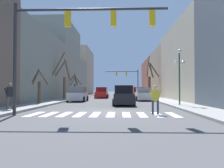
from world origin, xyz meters
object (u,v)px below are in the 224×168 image
Objects in this scene: traffic_signal_near at (72,30)px; car_at_intersection at (102,93)px; car_driving_toward_lane at (78,95)px; car_parked_left_near at (143,94)px; street_tree_right_far at (39,88)px; street_tree_left_near at (74,85)px; pedestrian_crossing_street at (10,94)px; car_parked_right_mid at (124,96)px; car_parked_left_far at (138,93)px; street_tree_left_far at (63,79)px; street_tree_right_mid at (151,79)px; car_driving_away_lane at (135,92)px; pedestrian_on_left_sidewalk at (155,97)px; street_lamp_right_corner at (179,66)px; traffic_signal_far at (128,77)px.

traffic_signal_near reaches higher than car_at_intersection.
car_driving_toward_lane is 0.92× the size of car_parked_left_near.
car_at_intersection is (2.07, 9.83, 0.01)m from car_driving_toward_lane.
street_tree_right_far is 0.79× the size of street_tree_left_near.
pedestrian_crossing_street is 23.73m from street_tree_left_near.
street_tree_left_near reaches higher than car_parked_right_mid.
car_parked_left_far reaches higher than car_parked_left_near.
car_parked_left_near is 10.89m from street_tree_left_far.
street_tree_right_mid is (13.23, -0.04, 0.98)m from street_tree_left_near.
car_parked_left_far reaches higher than car_driving_away_lane.
car_parked_left_near is 15.37m from pedestrian_on_left_sidewalk.
car_driving_away_lane is at bearing 144.54° from car_at_intersection.
car_parked_right_mid is (-4.69, 1.62, -2.63)m from street_lamp_right_corner.
car_parked_left_near is (2.70, 7.98, -0.05)m from car_parked_right_mid.
car_parked_left_near is at bearing -179.88° from car_driving_away_lane.
pedestrian_crossing_street is 0.42× the size of street_tree_left_near.
street_tree_left_far is at bearing -59.08° from pedestrian_on_left_sidewalk.
street_tree_left_far is (0.30, -8.67, 0.69)m from street_tree_left_near.
car_parked_left_near is at bearing -4.83° from street_tree_left_far.
street_tree_left_near is at bearing 13.80° from car_driving_toward_lane.
traffic_signal_far is 13.03m from car_at_intersection.
car_at_intersection is at bearing -167.75° from street_tree_right_mid.
pedestrian_crossing_street reaches higher than car_driving_toward_lane.
street_lamp_right_corner is at bearing -109.03° from car_parked_right_mid.
pedestrian_on_left_sidewalk is 26.85m from street_tree_left_near.
pedestrian_on_left_sidewalk is (1.72, -7.35, 0.17)m from car_parked_right_mid.
car_parked_right_mid is at bearing 170.31° from car_parked_left_far.
street_tree_left_far reaches higher than street_lamp_right_corner.
street_lamp_right_corner is at bearing 40.02° from traffic_signal_near.
car_parked_right_mid is at bearing 69.46° from traffic_signal_near.
car_driving_away_lane is at bearing 94.51° from street_lamp_right_corner.
traffic_signal_near is 26.89m from street_tree_right_mid.
pedestrian_crossing_street is (-10.27, -22.06, 0.34)m from car_parked_left_far.
car_driving_toward_lane is (-10.08, 7.49, -2.65)m from street_lamp_right_corner.
pedestrian_crossing_street is at bearing -10.96° from car_at_intersection.
car_parked_left_near is at bearing -41.15° from street_tree_left_near.
car_driving_toward_lane is at bearing -49.51° from street_tree_left_far.
car_parked_right_mid is (-1.45, -27.36, -3.36)m from traffic_signal_far.
street_tree_left_near is at bearing -134.70° from traffic_signal_far.
street_tree_left_near reaches higher than pedestrian_on_left_sidewalk.
car_driving_toward_lane is 15.75m from street_tree_right_mid.
car_at_intersection is (-0.28, 23.82, -3.97)m from traffic_signal_near.
pedestrian_crossing_street is (-4.23, -21.86, 0.34)m from car_at_intersection.
street_tree_left_near is (-2.87, 11.67, 1.36)m from car_driving_toward_lane.
traffic_signal_far is 4.24× the size of pedestrian_on_left_sidewalk.
street_tree_right_far is at bearing -88.74° from street_tree_left_near.
street_lamp_right_corner is (3.24, -28.97, -0.73)m from traffic_signal_far.
street_lamp_right_corner is at bearing -6.35° from street_tree_right_far.
street_tree_left_far reaches higher than traffic_signal_far.
car_parked_right_mid reaches higher than car_driving_away_lane.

